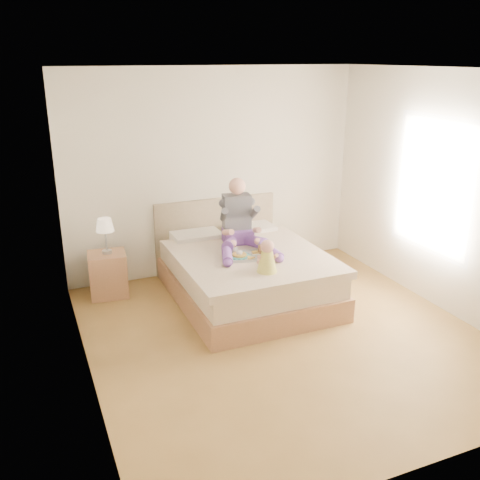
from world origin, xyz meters
name	(u,v)px	position (x,y,z in m)	size (l,w,h in m)	color
room	(296,197)	(0.08, 0.01, 1.51)	(4.02, 4.22, 2.71)	brown
bed	(244,272)	(0.00, 1.08, 0.32)	(1.70, 2.18, 1.00)	brown
nightstand	(108,274)	(-1.54, 1.75, 0.27)	(0.49, 0.45, 0.55)	brown
lamp	(105,227)	(-1.53, 1.75, 0.88)	(0.21, 0.21, 0.44)	#B6B9BD
adult	(240,226)	(0.00, 1.23, 0.85)	(0.70, 1.05, 0.84)	#663C96
tray	(247,255)	(-0.08, 0.83, 0.64)	(0.49, 0.42, 0.12)	#B6B9BD
baby	(267,259)	(-0.05, 0.35, 0.76)	(0.24, 0.33, 0.36)	#D9D544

